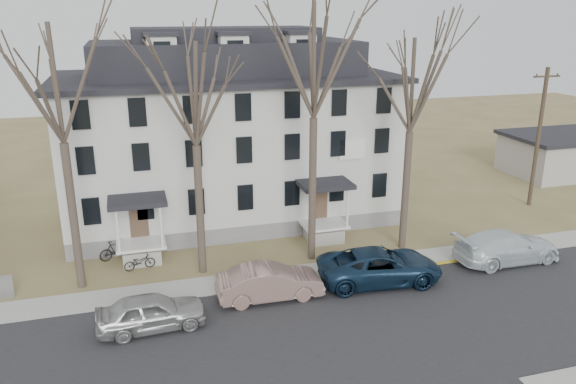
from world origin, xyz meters
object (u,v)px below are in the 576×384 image
object	(u,v)px
car_silver	(152,313)
car_navy	(380,267)
tree_mid_left	(193,87)
tree_mid_right	(413,79)
utility_pole_far	(538,136)
car_white	(507,247)
boarding_house	(228,135)
tree_center	(314,52)
tree_far_left	(55,75)
car_tan	(270,283)
bicycle_right	(116,250)
bicycle_left	(140,263)

from	to	relation	value
car_silver	car_navy	bearing A→B (deg)	-86.62
tree_mid_left	tree_mid_right	size ratio (longest dim) A/B	1.00
tree_mid_left	utility_pole_far	world-z (taller)	tree_mid_left
car_navy	car_silver	bearing A→B (deg)	102.26
car_silver	car_white	xyz separation A→B (m)	(18.82, 1.59, 0.07)
boarding_house	utility_pole_far	world-z (taller)	boarding_house
boarding_house	tree_mid_left	distance (m)	9.66
boarding_house	tree_center	bearing A→B (deg)	-69.80
tree_far_left	tree_mid_right	size ratio (longest dim) A/B	1.08
car_tan	car_navy	distance (m)	5.71
boarding_house	car_tan	distance (m)	12.79
boarding_house	bicycle_right	xyz separation A→B (m)	(-7.35, -5.39, -4.83)
boarding_house	car_tan	xyz separation A→B (m)	(-0.34, -11.95, -4.56)
utility_pole_far	car_tan	distance (m)	22.69
tree_mid_left	bicycle_right	world-z (taller)	tree_mid_left
tree_mid_left	car_tan	world-z (taller)	tree_mid_left
boarding_house	tree_mid_right	xyz separation A→B (m)	(8.50, -8.15, 4.22)
tree_center	tree_mid_right	bearing A→B (deg)	0.00
boarding_house	tree_far_left	world-z (taller)	tree_far_left
boarding_house	bicycle_right	distance (m)	10.31
tree_far_left	car_navy	world-z (taller)	tree_far_left
tree_mid_left	car_tan	bearing A→B (deg)	-54.97
car_tan	car_white	world-z (taller)	car_white
tree_mid_left	car_white	distance (m)	18.53
tree_center	bicycle_right	distance (m)	15.02
tree_mid_left	car_white	xyz separation A→B (m)	(15.98, -3.37, -8.75)
boarding_house	tree_mid_right	distance (m)	12.51
car_white	bicycle_left	xyz separation A→B (m)	(-19.14, 4.46, -0.42)
tree_mid_right	car_navy	bearing A→B (deg)	-130.42
tree_mid_right	tree_mid_left	bearing A→B (deg)	180.00
tree_mid_right	utility_pole_far	xyz separation A→B (m)	(12.00, 4.20, -4.70)
car_navy	boarding_house	bearing A→B (deg)	30.13
tree_far_left	car_navy	bearing A→B (deg)	-14.37
utility_pole_far	car_silver	bearing A→B (deg)	-160.82
tree_mid_right	car_tan	xyz separation A→B (m)	(-8.84, -3.79, -8.78)
utility_pole_far	bicycle_right	bearing A→B (deg)	-177.05
car_silver	bicycle_right	size ratio (longest dim) A/B	2.51
tree_far_left	tree_mid_right	distance (m)	17.52
car_tan	bicycle_left	size ratio (longest dim) A/B	3.06
car_white	boarding_house	bearing A→B (deg)	47.56
boarding_house	tree_mid_right	world-z (taller)	tree_mid_right
utility_pole_far	bicycle_right	size ratio (longest dim) A/B	5.16
tree_far_left	bicycle_left	bearing A→B (deg)	20.86
boarding_house	tree_far_left	size ratio (longest dim) A/B	1.52
tree_far_left	bicycle_right	size ratio (longest dim) A/B	7.45
tree_center	bicycle_left	xyz separation A→B (m)	(-9.16, 1.08, -10.66)
bicycle_left	bicycle_right	size ratio (longest dim) A/B	0.89
car_silver	bicycle_left	bearing A→B (deg)	-0.15
tree_far_left	utility_pole_far	distance (m)	30.29
utility_pole_far	car_tan	size ratio (longest dim) A/B	1.90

